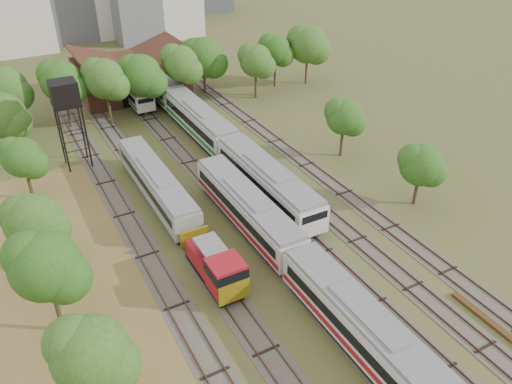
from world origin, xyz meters
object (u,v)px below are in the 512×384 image
railcar_red_set (297,261)px  railcar_green_set (200,122)px  water_tower (65,95)px  shunter_locomotive (217,268)px

railcar_red_set → railcar_green_set: railcar_green_set is taller
railcar_green_set → water_tower: bearing=179.7°
railcar_green_set → shunter_locomotive: (-10.00, -26.68, -0.44)m
railcar_red_set → railcar_green_set: 29.66m
railcar_green_set → railcar_red_set: bearing=-97.8°
shunter_locomotive → water_tower: (-5.68, 26.75, 6.94)m
railcar_red_set → shunter_locomotive: 6.59m
shunter_locomotive → railcar_red_set: bearing=-24.2°
shunter_locomotive → railcar_green_set: bearing=69.5°
railcar_red_set → water_tower: (-11.68, 29.45, 6.66)m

